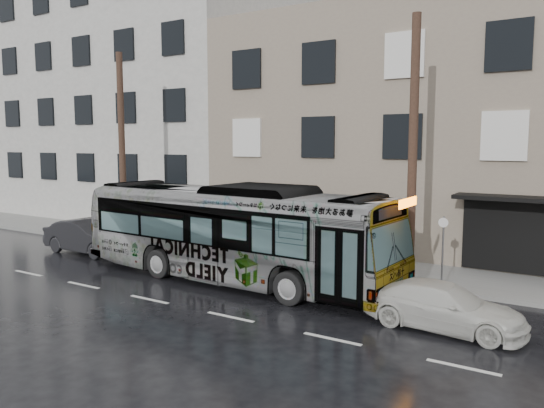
{
  "coord_description": "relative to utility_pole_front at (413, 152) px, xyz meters",
  "views": [
    {
      "loc": [
        12.02,
        -14.24,
        4.92
      ],
      "look_at": [
        1.44,
        2.5,
        2.66
      ],
      "focal_mm": 35.0,
      "sensor_mm": 36.0,
      "label": 1
    }
  ],
  "objects": [
    {
      "name": "utility_pole_rear",
      "position": [
        -14.0,
        0.0,
        0.0
      ],
      "size": [
        0.3,
        0.3,
        9.0
      ],
      "primitive_type": "cylinder",
      "color": "#482F24",
      "rests_on": "sidewalk"
    },
    {
      "name": "dark_sedan",
      "position": [
        -14.02,
        -2.09,
        -3.89
      ],
      "size": [
        4.64,
        1.72,
        1.52
      ],
      "primitive_type": "imported",
      "rotation": [
        0.0,
        0.0,
        1.55
      ],
      "color": "black",
      "rests_on": "ground"
    },
    {
      "name": "building_grey",
      "position": [
        -24.5,
        10.9,
        3.35
      ],
      "size": [
        26.0,
        15.0,
        16.0
      ],
      "primitive_type": "cube",
      "color": "beige",
      "rests_on": "ground"
    },
    {
      "name": "utility_pole_front",
      "position": [
        0.0,
        0.0,
        0.0
      ],
      "size": [
        0.3,
        0.3,
        9.0
      ],
      "primitive_type": "cylinder",
      "color": "#482F24",
      "rests_on": "sidewalk"
    },
    {
      "name": "sign_post",
      "position": [
        1.1,
        0.0,
        -3.3
      ],
      "size": [
        0.06,
        0.06,
        2.4
      ],
      "primitive_type": "cylinder",
      "color": "slate",
      "rests_on": "sidewalk"
    },
    {
      "name": "sidewalk",
      "position": [
        -6.5,
        1.6,
        -4.58
      ],
      "size": [
        90.0,
        3.6,
        0.15
      ],
      "primitive_type": "cube",
      "color": "gray",
      "rests_on": "ground"
    },
    {
      "name": "bus",
      "position": [
        -5.68,
        -2.47,
        -2.9
      ],
      "size": [
        12.67,
        3.59,
        3.49
      ],
      "primitive_type": "imported",
      "rotation": [
        0.0,
        0.0,
        1.52
      ],
      "color": "#B2B2B2",
      "rests_on": "ground"
    },
    {
      "name": "white_sedan",
      "position": [
        2.08,
        -3.53,
        -4.04
      ],
      "size": [
        4.31,
        1.94,
        1.23
      ],
      "primitive_type": "imported",
      "rotation": [
        0.0,
        0.0,
        1.52
      ],
      "color": "silver",
      "rests_on": "ground"
    },
    {
      "name": "building_taupe",
      "position": [
        -1.5,
        9.4,
        0.85
      ],
      "size": [
        20.0,
        12.0,
        11.0
      ],
      "primitive_type": "cube",
      "color": "gray",
      "rests_on": "ground"
    },
    {
      "name": "ground",
      "position": [
        -6.5,
        -3.3,
        -4.65
      ],
      "size": [
        120.0,
        120.0,
        0.0
      ],
      "primitive_type": "plane",
      "color": "black",
      "rests_on": "ground"
    }
  ]
}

